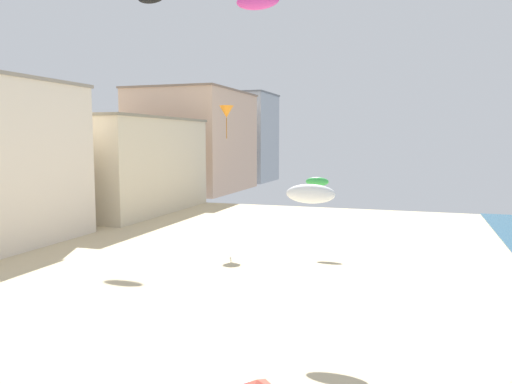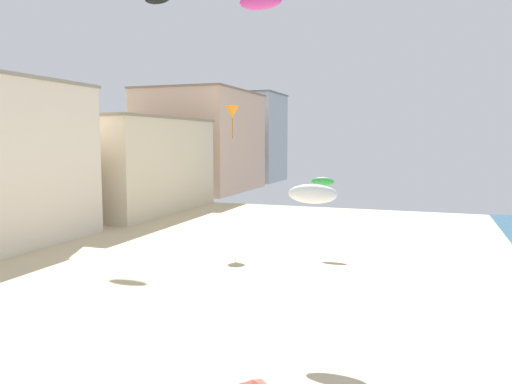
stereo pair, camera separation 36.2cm
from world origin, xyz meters
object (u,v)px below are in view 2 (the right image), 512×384
(kite_green_parafoil, at_px, (323,182))
(kite_magenta_parafoil, at_px, (261,1))
(kite_orange_delta, at_px, (232,112))
(kite_white_parafoil, at_px, (313,194))

(kite_green_parafoil, bearing_deg, kite_magenta_parafoil, -91.66)
(kite_orange_delta, distance_m, kite_green_parafoil, 10.42)
(kite_white_parafoil, distance_m, kite_orange_delta, 22.19)
(kite_white_parafoil, relative_size, kite_green_parafoil, 1.25)
(kite_white_parafoil, relative_size, kite_magenta_parafoil, 1.01)
(kite_white_parafoil, xyz_separation_m, kite_green_parafoil, (-2.92, 16.40, -0.85))
(kite_white_parafoil, bearing_deg, kite_magenta_parafoil, 144.52)
(kite_green_parafoil, bearing_deg, kite_orange_delta, 166.60)
(kite_orange_delta, xyz_separation_m, kite_green_parafoil, (8.46, -2.02, -5.73))
(kite_orange_delta, bearing_deg, kite_white_parafoil, -58.29)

